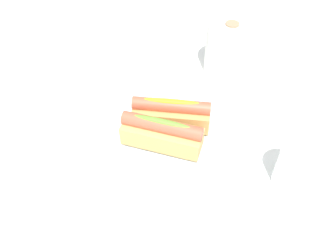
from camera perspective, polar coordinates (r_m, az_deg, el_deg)
ground_plane at (r=0.71m, az=-0.48°, el=-3.29°), size 2.40×2.40×0.00m
serving_bowl at (r=0.70m, az=0.00°, el=-2.08°), size 0.27×0.27×0.04m
hotdog_front at (r=0.65m, az=-0.56°, el=-1.27°), size 0.15×0.06×0.06m
hotdog_back at (r=0.68m, az=0.53°, el=2.10°), size 0.15×0.07×0.06m
water_glass at (r=0.66m, az=20.02°, el=-6.46°), size 0.07×0.07×0.09m
paper_towel_roll at (r=0.86m, az=9.84°, el=12.23°), size 0.11×0.11×0.13m
napkin_box at (r=0.81m, az=-14.12°, el=9.86°), size 0.11×0.06×0.15m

